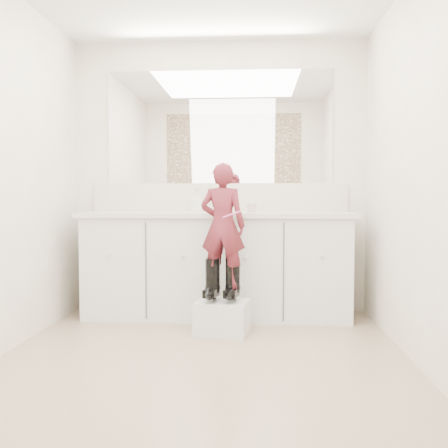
{
  "coord_description": "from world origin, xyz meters",
  "views": [
    {
      "loc": [
        0.32,
        -2.98,
        1.02
      ],
      "look_at": [
        0.08,
        0.9,
        0.81
      ],
      "focal_mm": 40.0,
      "sensor_mm": 36.0,
      "label": 1
    }
  ],
  "objects": [
    {
      "name": "boot_right",
      "position": [
        0.16,
        0.71,
        0.4
      ],
      "size": [
        0.15,
        0.23,
        0.32
      ],
      "primitive_type": null,
      "rotation": [
        0.0,
        0.0,
        -0.17
      ],
      "color": "black",
      "rests_on": "step_stool"
    },
    {
      "name": "floor",
      "position": [
        0.0,
        0.0,
        0.0
      ],
      "size": [
        3.0,
        3.0,
        0.0
      ],
      "primitive_type": "plane",
      "color": "#826C55",
      "rests_on": "ground"
    },
    {
      "name": "countertop",
      "position": [
        0.0,
        1.21,
        0.87
      ],
      "size": [
        2.28,
        0.58,
        0.04
      ],
      "primitive_type": "cube",
      "color": "beige",
      "rests_on": "vanity_cabinet"
    },
    {
      "name": "toddler",
      "position": [
        0.08,
        0.71,
        0.81
      ],
      "size": [
        0.37,
        0.28,
        0.93
      ],
      "primitive_type": "imported",
      "rotation": [
        0.0,
        0.0,
        2.97
      ],
      "color": "#A03146",
      "rests_on": "step_stool"
    },
    {
      "name": "vanity_cabinet",
      "position": [
        0.0,
        1.23,
        0.42
      ],
      "size": [
        2.2,
        0.55,
        0.85
      ],
      "primitive_type": "cube",
      "color": "silver",
      "rests_on": "floor"
    },
    {
      "name": "boot_left",
      "position": [
        0.01,
        0.71,
        0.4
      ],
      "size": [
        0.15,
        0.23,
        0.32
      ],
      "primitive_type": null,
      "rotation": [
        0.0,
        0.0,
        -0.17
      ],
      "color": "black",
      "rests_on": "step_stool"
    },
    {
      "name": "faucet",
      "position": [
        0.0,
        1.38,
        0.94
      ],
      "size": [
        0.08,
        0.08,
        0.1
      ],
      "primitive_type": "cylinder",
      "color": "silver",
      "rests_on": "countertop"
    },
    {
      "name": "backsplash",
      "position": [
        0.0,
        1.49,
        1.02
      ],
      "size": [
        2.28,
        0.03,
        0.25
      ],
      "primitive_type": "cube",
      "color": "beige",
      "rests_on": "countertop"
    },
    {
      "name": "soap_bottle",
      "position": [
        -0.18,
        1.29,
        0.99
      ],
      "size": [
        0.09,
        0.1,
        0.21
      ],
      "primitive_type": "imported",
      "rotation": [
        0.0,
        0.0,
        -0.02
      ],
      "color": "silver",
      "rests_on": "countertop"
    },
    {
      "name": "step_stool",
      "position": [
        0.08,
        0.69,
        0.12
      ],
      "size": [
        0.43,
        0.38,
        0.24
      ],
      "primitive_type": "cube",
      "rotation": [
        0.0,
        0.0,
        -0.17
      ],
      "color": "silver",
      "rests_on": "floor"
    },
    {
      "name": "toothbrush",
      "position": [
        0.15,
        0.63,
        0.89
      ],
      "size": [
        0.14,
        0.03,
        0.06
      ],
      "primitive_type": "cylinder",
      "rotation": [
        0.0,
        1.22,
        -0.17
      ],
      "color": "#F05DB2",
      "rests_on": "toddler"
    },
    {
      "name": "wall_back",
      "position": [
        0.0,
        1.5,
        1.2
      ],
      "size": [
        2.6,
        0.0,
        2.6
      ],
      "primitive_type": "plane",
      "rotation": [
        1.57,
        0.0,
        0.0
      ],
      "color": "beige",
      "rests_on": "floor"
    },
    {
      "name": "wall_right",
      "position": [
        1.3,
        0.0,
        1.2
      ],
      "size": [
        0.0,
        3.0,
        3.0
      ],
      "primitive_type": "plane",
      "rotation": [
        1.57,
        0.0,
        -1.57
      ],
      "color": "beige",
      "rests_on": "floor"
    },
    {
      "name": "cup",
      "position": [
        0.3,
        1.19,
        0.93
      ],
      "size": [
        0.09,
        0.09,
        0.08
      ],
      "primitive_type": "imported",
      "rotation": [
        0.0,
        0.0,
        -0.03
      ],
      "color": "#C3B19C",
      "rests_on": "countertop"
    },
    {
      "name": "mirror",
      "position": [
        0.0,
        1.49,
        1.64
      ],
      "size": [
        2.0,
        0.02,
        1.0
      ],
      "primitive_type": "cube",
      "color": "white",
      "rests_on": "wall_back"
    },
    {
      "name": "wall_front",
      "position": [
        0.0,
        -1.5,
        1.2
      ],
      "size": [
        2.6,
        0.0,
        2.6
      ],
      "primitive_type": "plane",
      "rotation": [
        -1.57,
        0.0,
        0.0
      ],
      "color": "beige",
      "rests_on": "floor"
    }
  ]
}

